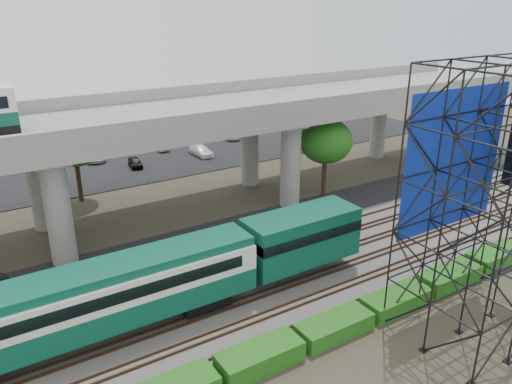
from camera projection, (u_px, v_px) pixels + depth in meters
ground at (277, 303)px, 31.37m from camera, size 140.00×140.00×0.00m
ballast_bed at (260, 287)px, 32.91m from camera, size 90.00×12.00×0.20m
service_road at (202, 239)px, 39.64m from camera, size 90.00×5.00×0.08m
parking_lot at (112, 163)px, 58.18m from camera, size 90.00×18.00×0.08m
harbor_water at (68, 125)px, 75.54m from camera, size 140.00×40.00×0.03m
rail_tracks at (260, 285)px, 32.85m from camera, size 90.00×9.52×0.16m
commuter_train at (130, 289)px, 27.64m from camera, size 29.30×3.06×4.30m
overpass at (154, 127)px, 40.40m from camera, size 80.00×12.00×12.40m
scaffold_tower at (497, 207)px, 26.71m from camera, size 9.36×6.36×15.00m
hedge_strip at (334, 326)px, 28.28m from camera, size 34.60×1.80×1.20m
trees at (115, 164)px, 39.79m from camera, size 40.94×16.94×7.69m
parked_cars at (120, 157)px, 58.16m from camera, size 35.50×9.52×1.25m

